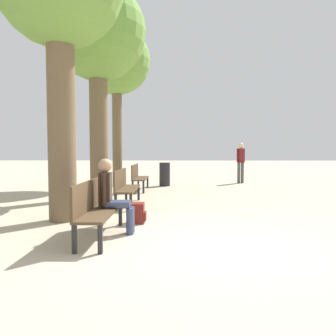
% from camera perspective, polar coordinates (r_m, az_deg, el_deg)
% --- Properties ---
extents(ground_plane, '(80.00, 80.00, 0.00)m').
position_cam_1_polar(ground_plane, '(4.96, 7.36, -13.27)').
color(ground_plane, '#B7A88E').
extents(bench_row_0, '(0.44, 1.75, 0.91)m').
position_cam_1_polar(bench_row_0, '(5.38, -12.62, -6.34)').
color(bench_row_0, '#4C3823').
rests_on(bench_row_0, ground_plane).
extents(bench_row_1, '(0.44, 1.75, 0.91)m').
position_cam_1_polar(bench_row_1, '(8.40, -7.60, -2.91)').
color(bench_row_1, '#4C3823').
rests_on(bench_row_1, ground_plane).
extents(bench_row_2, '(0.44, 1.75, 0.91)m').
position_cam_1_polar(bench_row_2, '(11.47, -5.26, -1.29)').
color(bench_row_2, '#4C3823').
rests_on(bench_row_2, ground_plane).
extents(tree_row_1, '(2.79, 2.79, 6.21)m').
position_cam_1_polar(tree_row_1, '(10.36, -12.15, 21.48)').
color(tree_row_1, brown).
rests_on(tree_row_1, ground_plane).
extents(tree_row_2, '(2.58, 2.58, 6.12)m').
position_cam_1_polar(tree_row_2, '(13.29, -8.94, 17.61)').
color(tree_row_2, brown).
rests_on(tree_row_2, ground_plane).
extents(person_seated, '(0.59, 0.33, 1.26)m').
position_cam_1_polar(person_seated, '(5.56, -9.70, -4.48)').
color(person_seated, '#384260').
rests_on(person_seated, ground_plane).
extents(backpack, '(0.28, 0.30, 0.39)m').
position_cam_1_polar(backpack, '(6.36, -5.22, -7.84)').
color(backpack, maroon).
rests_on(backpack, ground_plane).
extents(pedestrian_near, '(0.35, 0.29, 1.71)m').
position_cam_1_polar(pedestrian_near, '(14.23, 12.55, 1.36)').
color(pedestrian_near, '#4C4C4C').
rests_on(pedestrian_near, ground_plane).
extents(trash_bin, '(0.42, 0.42, 0.92)m').
position_cam_1_polar(trash_bin, '(12.81, -0.58, -1.10)').
color(trash_bin, '#232328').
rests_on(trash_bin, ground_plane).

